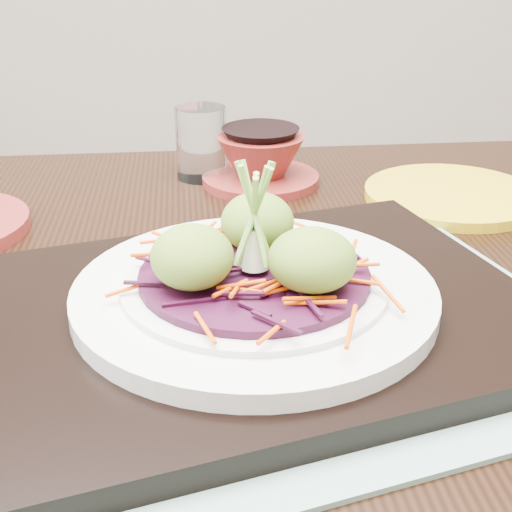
# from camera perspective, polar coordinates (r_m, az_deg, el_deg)

# --- Properties ---
(dining_table) EXTENTS (1.43, 1.07, 0.81)m
(dining_table) POSITION_cam_1_polar(r_m,az_deg,el_deg) (0.66, 1.99, -11.51)
(dining_table) COLOR black
(dining_table) RESTS_ON ground
(placemat) EXTENTS (0.60, 0.54, 0.00)m
(placemat) POSITION_cam_1_polar(r_m,az_deg,el_deg) (0.55, -0.12, -5.64)
(placemat) COLOR gray
(placemat) RESTS_ON dining_table
(serving_tray) EXTENTS (0.51, 0.46, 0.02)m
(serving_tray) POSITION_cam_1_polar(r_m,az_deg,el_deg) (0.55, -0.12, -4.59)
(serving_tray) COLOR black
(serving_tray) RESTS_ON placemat
(white_plate) EXTENTS (0.28, 0.28, 0.02)m
(white_plate) POSITION_cam_1_polar(r_m,az_deg,el_deg) (0.54, -0.13, -2.87)
(white_plate) COLOR silver
(white_plate) RESTS_ON serving_tray
(cabbage_bed) EXTENTS (0.17, 0.17, 0.01)m
(cabbage_bed) POSITION_cam_1_polar(r_m,az_deg,el_deg) (0.53, -0.13, -1.55)
(cabbage_bed) COLOR #360A26
(cabbage_bed) RESTS_ON white_plate
(carrot_julienne) EXTENTS (0.21, 0.21, 0.01)m
(carrot_julienne) POSITION_cam_1_polar(r_m,az_deg,el_deg) (0.53, -0.13, -0.73)
(carrot_julienne) COLOR #DC4703
(carrot_julienne) RESTS_ON cabbage_bed
(guacamole_scoops) EXTENTS (0.15, 0.13, 0.05)m
(guacamole_scoops) POSITION_cam_1_polar(r_m,az_deg,el_deg) (0.52, -0.14, 0.82)
(guacamole_scoops) COLOR olive
(guacamole_scoops) RESTS_ON cabbage_bed
(scallion_garnish) EXTENTS (0.06, 0.06, 0.10)m
(scallion_garnish) POSITION_cam_1_polar(r_m,az_deg,el_deg) (0.51, -0.13, 2.98)
(scallion_garnish) COLOR #7BB648
(scallion_garnish) RESTS_ON cabbage_bed
(water_glass) EXTENTS (0.07, 0.07, 0.09)m
(water_glass) POSITION_cam_1_polar(r_m,az_deg,el_deg) (0.88, -4.41, 9.01)
(water_glass) COLOR white
(water_glass) RESTS_ON dining_table
(terracotta_bowl_set) EXTENTS (0.15, 0.15, 0.06)m
(terracotta_bowl_set) POSITION_cam_1_polar(r_m,az_deg,el_deg) (0.86, 0.36, 7.53)
(terracotta_bowl_set) COLOR maroon
(terracotta_bowl_set) RESTS_ON dining_table
(yellow_plate) EXTENTS (0.24, 0.24, 0.01)m
(yellow_plate) POSITION_cam_1_polar(r_m,az_deg,el_deg) (0.84, 15.40, 4.72)
(yellow_plate) COLOR gold
(yellow_plate) RESTS_ON dining_table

